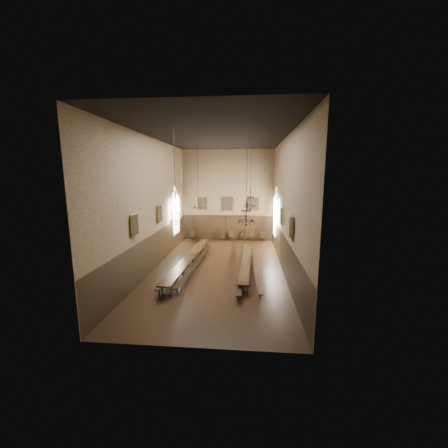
# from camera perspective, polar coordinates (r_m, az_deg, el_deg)

# --- Properties ---
(floor) EXTENTS (9.00, 18.00, 0.02)m
(floor) POSITION_cam_1_polar(r_m,az_deg,el_deg) (19.55, -1.23, -9.34)
(floor) COLOR black
(floor) RESTS_ON ground
(ceiling) EXTENTS (9.00, 18.00, 0.02)m
(ceiling) POSITION_cam_1_polar(r_m,az_deg,el_deg) (18.62, -1.34, 17.86)
(ceiling) COLOR black
(ceiling) RESTS_ON ground
(wall_back) EXTENTS (9.00, 0.02, 9.00)m
(wall_back) POSITION_cam_1_polar(r_m,az_deg,el_deg) (27.49, 0.78, 5.91)
(wall_back) COLOR #816C4F
(wall_back) RESTS_ON ground
(wall_front) EXTENTS (9.00, 0.02, 9.00)m
(wall_front) POSITION_cam_1_polar(r_m,az_deg,el_deg) (9.74, -7.09, -1.73)
(wall_front) COLOR #816C4F
(wall_front) RESTS_ON ground
(wall_left) EXTENTS (0.02, 18.00, 9.00)m
(wall_left) POSITION_cam_1_polar(r_m,az_deg,el_deg) (19.56, -14.56, 3.92)
(wall_left) COLOR #816C4F
(wall_left) RESTS_ON ground
(wall_right) EXTENTS (0.02, 18.00, 9.00)m
(wall_right) POSITION_cam_1_polar(r_m,az_deg,el_deg) (18.61, 12.69, 3.70)
(wall_right) COLOR #816C4F
(wall_right) RESTS_ON ground
(wainscot_panelling) EXTENTS (9.00, 18.00, 2.50)m
(wainscot_panelling) POSITION_cam_1_polar(r_m,az_deg,el_deg) (19.17, -1.25, -5.78)
(wainscot_panelling) COLOR black
(wainscot_panelling) RESTS_ON floor
(table_left) EXTENTS (1.31, 10.71, 0.83)m
(table_left) POSITION_cam_1_polar(r_m,az_deg,el_deg) (19.77, -7.09, -7.89)
(table_left) COLOR black
(table_left) RESTS_ON floor
(table_right) EXTENTS (0.92, 9.12, 0.71)m
(table_right) POSITION_cam_1_polar(r_m,az_deg,el_deg) (19.43, 4.65, -8.36)
(table_right) COLOR black
(table_right) RESTS_ON floor
(bench_left_outer) EXTENTS (0.82, 10.06, 0.45)m
(bench_left_outer) POSITION_cam_1_polar(r_m,az_deg,el_deg) (19.94, -8.46, -8.16)
(bench_left_outer) COLOR black
(bench_left_outer) RESTS_ON floor
(bench_left_inner) EXTENTS (0.82, 9.54, 0.43)m
(bench_left_inner) POSITION_cam_1_polar(r_m,az_deg,el_deg) (19.75, -5.72, -8.32)
(bench_left_inner) COLOR black
(bench_left_inner) RESTS_ON floor
(bench_right_inner) EXTENTS (0.67, 10.36, 0.47)m
(bench_right_inner) POSITION_cam_1_polar(r_m,az_deg,el_deg) (19.25, 3.05, -8.70)
(bench_right_inner) COLOR black
(bench_right_inner) RESTS_ON floor
(bench_right_outer) EXTENTS (0.58, 9.70, 0.44)m
(bench_right_outer) POSITION_cam_1_polar(r_m,az_deg,el_deg) (19.25, 6.53, -8.82)
(bench_right_outer) COLOR black
(bench_right_outer) RESTS_ON floor
(chair_0) EXTENTS (0.49, 0.49, 0.95)m
(chair_0) POSITION_cam_1_polar(r_m,az_deg,el_deg) (28.10, -6.53, -2.76)
(chair_0) COLOR black
(chair_0) RESTS_ON floor
(chair_3) EXTENTS (0.44, 0.44, 0.93)m
(chair_3) POSITION_cam_1_polar(r_m,az_deg,el_deg) (27.62, -0.23, -2.93)
(chair_3) COLOR black
(chair_3) RESTS_ON floor
(chair_4) EXTENTS (0.46, 0.46, 0.99)m
(chair_4) POSITION_cam_1_polar(r_m,az_deg,el_deg) (27.60, 1.49, -2.90)
(chair_4) COLOR black
(chair_4) RESTS_ON floor
(chair_5) EXTENTS (0.48, 0.48, 0.89)m
(chair_5) POSITION_cam_1_polar(r_m,az_deg,el_deg) (27.59, 3.79, -2.99)
(chair_5) COLOR black
(chair_5) RESTS_ON floor
(chair_6) EXTENTS (0.43, 0.43, 0.95)m
(chair_6) POSITION_cam_1_polar(r_m,az_deg,el_deg) (27.59, 5.86, -2.98)
(chair_6) COLOR black
(chair_6) RESTS_ON floor
(chair_7) EXTENTS (0.50, 0.50, 0.91)m
(chair_7) POSITION_cam_1_polar(r_m,az_deg,el_deg) (27.63, 7.99, -3.04)
(chair_7) COLOR black
(chair_7) RESTS_ON floor
(chandelier_back_left) EXTENTS (0.79, 0.79, 5.12)m
(chandelier_back_left) POSITION_cam_1_polar(r_m,az_deg,el_deg) (21.56, -5.41, 4.45)
(chandelier_back_left) COLOR black
(chandelier_back_left) RESTS_ON ceiling
(chandelier_back_right) EXTENTS (0.94, 0.94, 4.90)m
(chandelier_back_right) POSITION_cam_1_polar(r_m,az_deg,el_deg) (20.79, 5.51, 4.70)
(chandelier_back_right) COLOR black
(chandelier_back_right) RESTS_ON ceiling
(chandelier_front_left) EXTENTS (0.75, 0.75, 5.28)m
(chandelier_front_left) POSITION_cam_1_polar(r_m,az_deg,el_deg) (16.31, -9.95, 2.11)
(chandelier_front_left) COLOR black
(chandelier_front_left) RESTS_ON ceiling
(chandelier_front_right) EXTENTS (0.89, 0.89, 5.20)m
(chandelier_front_right) POSITION_cam_1_polar(r_m,az_deg,el_deg) (15.50, 4.66, 1.88)
(chandelier_front_right) COLOR black
(chandelier_front_right) RESTS_ON ceiling
(portrait_back_0) EXTENTS (1.10, 0.12, 1.40)m
(portrait_back_0) POSITION_cam_1_polar(r_m,az_deg,el_deg) (27.74, -4.62, 4.26)
(portrait_back_0) COLOR #A67A27
(portrait_back_0) RESTS_ON wall_back
(portrait_back_1) EXTENTS (1.10, 0.12, 1.40)m
(portrait_back_1) POSITION_cam_1_polar(r_m,az_deg,el_deg) (27.43, 0.76, 4.22)
(portrait_back_1) COLOR #A67A27
(portrait_back_1) RESTS_ON wall_back
(portrait_back_2) EXTENTS (1.10, 0.12, 1.40)m
(portrait_back_2) POSITION_cam_1_polar(r_m,az_deg,el_deg) (27.36, 6.21, 4.15)
(portrait_back_2) COLOR #A67A27
(portrait_back_2) RESTS_ON wall_back
(portrait_left_0) EXTENTS (0.12, 1.00, 1.30)m
(portrait_left_0) POSITION_cam_1_polar(r_m,az_deg,el_deg) (20.56, -13.20, 2.01)
(portrait_left_0) COLOR #A67A27
(portrait_left_0) RESTS_ON wall_left
(portrait_left_1) EXTENTS (0.12, 1.00, 1.30)m
(portrait_left_1) POSITION_cam_1_polar(r_m,az_deg,el_deg) (16.39, -18.07, -0.21)
(portrait_left_1) COLOR #A67A27
(portrait_left_1) RESTS_ON wall_left
(portrait_right_0) EXTENTS (0.12, 1.00, 1.30)m
(portrait_right_0) POSITION_cam_1_polar(r_m,az_deg,el_deg) (19.67, 11.84, 1.71)
(portrait_right_0) COLOR #A67A27
(portrait_right_0) RESTS_ON wall_right
(portrait_right_1) EXTENTS (0.12, 1.00, 1.30)m
(portrait_right_1) POSITION_cam_1_polar(r_m,az_deg,el_deg) (15.27, 13.80, -0.72)
(portrait_right_1) COLOR #A67A27
(portrait_right_1) RESTS_ON wall_right
(window_right) EXTENTS (0.20, 2.20, 4.60)m
(window_right) POSITION_cam_1_polar(r_m,az_deg,el_deg) (24.15, 10.70, 2.54)
(window_right) COLOR white
(window_right) RESTS_ON wall_right
(window_left) EXTENTS (0.20, 2.20, 4.60)m
(window_left) POSITION_cam_1_polar(r_m,az_deg,el_deg) (24.88, -10.07, 2.78)
(window_left) COLOR white
(window_left) RESTS_ON wall_left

